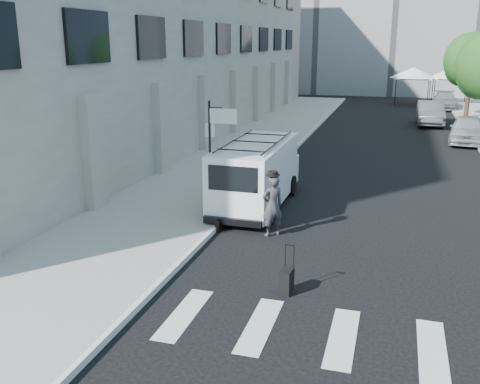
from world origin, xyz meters
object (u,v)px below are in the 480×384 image
Objects in this scene: parked_car_b at (430,113)px; businessman at (272,206)px; briefcase at (220,225)px; parked_car_a at (467,129)px; cargo_van at (257,173)px; suitcase at (286,281)px; parked_car_c at (445,101)px.

businessman is at bearing -103.31° from parked_car_b.
parked_car_b is (6.90, 23.53, 0.60)m from briefcase.
businessman is 18.49m from parked_car_a.
parked_car_b is at bearing 72.85° from cargo_van.
cargo_van is 1.29× the size of parked_car_a.
briefcase is 0.40× the size of suitcase.
businessman is 3.01m from cargo_van.
briefcase is at bearing -109.84° from parked_car_a.
suitcase is at bearing -97.97° from parked_car_c.
parked_car_b is 9.63m from parked_car_c.
businessman is 0.38× the size of parked_car_c.
suitcase is 6.70m from cargo_van.
suitcase is 27.34m from parked_car_b.
briefcase is 34.11m from parked_car_c.
cargo_van is 1.22× the size of parked_car_c.
briefcase is 19.15m from parked_car_a.
cargo_van reaches higher than parked_car_a.
businessman is at bearing -100.79° from parked_car_c.
suitcase is at bearing -99.14° from parked_car_a.
businessman is 24.13m from parked_car_b.
cargo_van is (0.40, 2.76, 0.95)m from briefcase.
businessman is 3.71m from suitcase.
briefcase is at bearing -106.91° from parked_car_b.
parked_car_b reaches higher than suitcase.
suitcase is at bearing -99.39° from parked_car_b.
briefcase is at bearing -103.38° from parked_car_c.
parked_car_c is at bearing 96.75° from parked_car_a.
briefcase is 0.08× the size of cargo_van.
cargo_van is (-1.18, 2.76, 0.23)m from businessman.
suitcase is at bearing -69.47° from cargo_van.
businessman is 0.40× the size of parked_car_a.
cargo_van reaches higher than parked_car_b.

